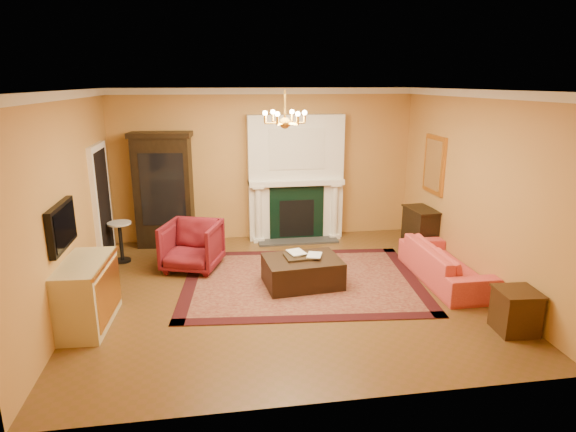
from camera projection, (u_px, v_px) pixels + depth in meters
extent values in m
cube|color=brown|center=(285.00, 290.00, 7.45)|extent=(6.00, 5.50, 0.02)
cube|color=white|center=(285.00, 89.00, 6.64)|extent=(6.00, 5.50, 0.02)
cube|color=#C48946|center=(265.00, 165.00, 9.67)|extent=(6.00, 0.02, 3.00)
cube|color=#C48946|center=(330.00, 263.00, 4.42)|extent=(6.00, 0.02, 3.00)
cube|color=#C48946|center=(68.00, 203.00, 6.60)|extent=(0.02, 5.50, 3.00)
cube|color=#C48946|center=(476.00, 189.00, 7.49)|extent=(0.02, 5.50, 3.00)
cube|color=white|center=(295.00, 178.00, 9.66)|extent=(1.90, 0.32, 2.50)
cube|color=silver|center=(297.00, 149.00, 9.34)|extent=(1.10, 0.01, 0.80)
cube|color=black|center=(297.00, 213.00, 9.69)|extent=(1.10, 0.02, 1.10)
cube|color=black|center=(297.00, 218.00, 9.71)|extent=(0.70, 0.02, 0.75)
cube|color=#333333|center=(298.00, 240.00, 9.72)|extent=(1.60, 0.50, 0.04)
cube|color=white|center=(296.00, 182.00, 9.63)|extent=(1.90, 0.44, 0.10)
cylinder|color=white|center=(258.00, 213.00, 9.56)|extent=(0.14, 0.14, 1.18)
cylinder|color=white|center=(335.00, 210.00, 9.79)|extent=(0.14, 0.14, 1.18)
cube|color=silver|center=(264.00, 91.00, 9.23)|extent=(6.00, 0.08, 0.12)
cube|color=silver|center=(59.00, 95.00, 6.22)|extent=(0.08, 5.50, 0.12)
cube|color=silver|center=(483.00, 94.00, 7.10)|extent=(0.08, 5.50, 0.12)
cube|color=white|center=(102.00, 205.00, 8.34)|extent=(0.08, 1.05, 2.10)
cube|color=black|center=(104.00, 206.00, 8.36)|extent=(0.02, 0.85, 1.95)
cube|color=black|center=(62.00, 226.00, 6.07)|extent=(0.08, 0.95, 0.58)
cube|color=black|center=(65.00, 226.00, 6.08)|extent=(0.01, 0.85, 0.48)
cube|color=gold|center=(434.00, 165.00, 8.78)|extent=(0.05, 0.76, 1.05)
cube|color=white|center=(433.00, 165.00, 8.77)|extent=(0.01, 0.62, 0.90)
cylinder|color=gold|center=(285.00, 105.00, 6.69)|extent=(0.03, 0.03, 0.40)
sphere|color=gold|center=(285.00, 123.00, 6.76)|extent=(0.16, 0.16, 0.16)
sphere|color=#FFE5B2|center=(305.00, 113.00, 6.77)|extent=(0.07, 0.07, 0.07)
sphere|color=#FFE5B2|center=(292.00, 112.00, 6.98)|extent=(0.07, 0.07, 0.07)
sphere|color=#FFE5B2|center=(273.00, 112.00, 6.93)|extent=(0.07, 0.07, 0.07)
sphere|color=#FFE5B2|center=(265.00, 113.00, 6.68)|extent=(0.07, 0.07, 0.07)
sphere|color=#FFE5B2|center=(277.00, 114.00, 6.47)|extent=(0.07, 0.07, 0.07)
sphere|color=#FFE5B2|center=(298.00, 114.00, 6.51)|extent=(0.07, 0.07, 0.07)
cube|color=#48100F|center=(302.00, 280.00, 7.79)|extent=(4.02, 3.17, 0.02)
cube|color=black|center=(164.00, 193.00, 9.24)|extent=(1.10, 0.59, 2.11)
imported|color=maroon|center=(192.00, 244.00, 8.17)|extent=(1.11, 1.07, 0.92)
cylinder|color=black|center=(123.00, 260.00, 8.62)|extent=(0.29, 0.29, 0.04)
cylinder|color=black|center=(121.00, 242.00, 8.53)|extent=(0.06, 0.06, 0.65)
cylinder|color=silver|center=(119.00, 223.00, 8.43)|extent=(0.41, 0.41, 0.03)
cube|color=tan|center=(86.00, 294.00, 6.28)|extent=(0.62, 1.21, 0.88)
imported|color=#E34D48|center=(446.00, 258.00, 7.70)|extent=(0.60, 2.02, 0.79)
cube|color=#341E0E|center=(515.00, 312.00, 6.14)|extent=(0.50, 0.50, 0.54)
cube|color=black|center=(420.00, 231.00, 9.05)|extent=(0.47, 0.75, 0.81)
cube|color=black|center=(302.00, 271.00, 7.56)|extent=(1.24, 0.95, 0.43)
cube|color=black|center=(300.00, 257.00, 7.54)|extent=(0.51, 0.41, 0.03)
imported|color=gray|center=(290.00, 245.00, 7.54)|extent=(0.24, 0.09, 0.32)
imported|color=gray|center=(308.00, 247.00, 7.51)|extent=(0.21, 0.09, 0.30)
cylinder|color=tan|center=(261.00, 178.00, 9.50)|extent=(0.11, 0.11, 0.09)
cone|color=#0E3416|center=(261.00, 167.00, 9.44)|extent=(0.16, 0.16, 0.34)
cylinder|color=tan|center=(329.00, 176.00, 9.70)|extent=(0.10, 0.10, 0.08)
cone|color=#0E3416|center=(329.00, 167.00, 9.65)|extent=(0.15, 0.15, 0.31)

